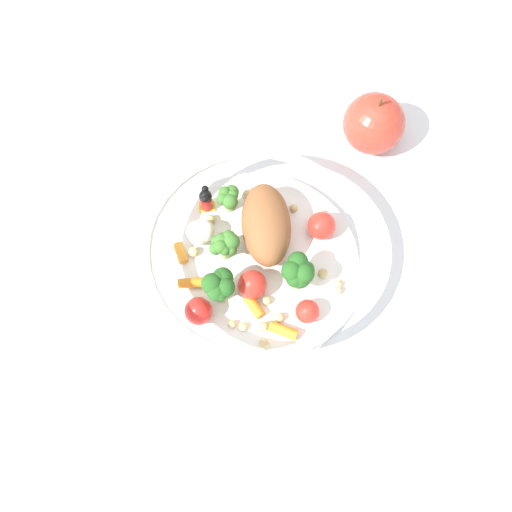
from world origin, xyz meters
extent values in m
plane|color=white|center=(0.00, 0.00, 0.00)|extent=(2.40, 2.40, 0.00)
cylinder|color=white|center=(-0.01, -0.01, 0.01)|extent=(0.23, 0.23, 0.01)
torus|color=white|center=(-0.01, -0.01, 0.06)|extent=(0.25, 0.25, 0.01)
ellipsoid|color=brown|center=(-0.04, 0.01, 0.04)|extent=(0.11, 0.07, 0.05)
cylinder|color=#7FAD5B|center=(-0.03, -0.04, 0.02)|extent=(0.01, 0.01, 0.02)
sphere|color=#386B28|center=(-0.02, -0.04, 0.05)|extent=(0.01, 0.01, 0.01)
sphere|color=#386B28|center=(-0.02, -0.04, 0.04)|extent=(0.01, 0.01, 0.01)
sphere|color=#386B28|center=(-0.03, -0.03, 0.05)|extent=(0.02, 0.02, 0.02)
sphere|color=#386B28|center=(-0.03, -0.03, 0.05)|extent=(0.02, 0.02, 0.02)
sphere|color=#386B28|center=(-0.03, -0.04, 0.04)|extent=(0.02, 0.02, 0.02)
sphere|color=#386B28|center=(-0.03, -0.05, 0.04)|extent=(0.01, 0.01, 0.01)
sphere|color=#386B28|center=(-0.02, -0.05, 0.04)|extent=(0.02, 0.02, 0.02)
sphere|color=#386B28|center=(-0.02, -0.05, 0.05)|extent=(0.02, 0.02, 0.02)
cylinder|color=#7FAD5B|center=(-0.08, -0.02, 0.02)|extent=(0.01, 0.01, 0.02)
sphere|color=#386B28|center=(-0.07, -0.02, 0.05)|extent=(0.02, 0.02, 0.02)
sphere|color=#386B28|center=(-0.08, -0.02, 0.04)|extent=(0.01, 0.01, 0.01)
sphere|color=#386B28|center=(-0.09, -0.02, 0.04)|extent=(0.02, 0.02, 0.02)
sphere|color=#386B28|center=(-0.09, -0.03, 0.04)|extent=(0.01, 0.01, 0.01)
sphere|color=#386B28|center=(-0.08, -0.03, 0.04)|extent=(0.01, 0.01, 0.01)
cylinder|color=#7FAD5B|center=(0.02, -0.06, 0.02)|extent=(0.02, 0.02, 0.03)
sphere|color=#23561E|center=(0.03, -0.06, 0.05)|extent=(0.02, 0.02, 0.02)
sphere|color=#23561E|center=(0.03, -0.05, 0.05)|extent=(0.02, 0.02, 0.02)
sphere|color=#23561E|center=(0.02, -0.05, 0.05)|extent=(0.02, 0.02, 0.02)
sphere|color=#23561E|center=(0.01, -0.05, 0.05)|extent=(0.02, 0.02, 0.02)
sphere|color=#23561E|center=(0.01, -0.06, 0.05)|extent=(0.02, 0.02, 0.02)
sphere|color=#23561E|center=(0.01, -0.06, 0.05)|extent=(0.02, 0.02, 0.02)
sphere|color=#23561E|center=(0.02, -0.06, 0.05)|extent=(0.02, 0.02, 0.02)
sphere|color=#23561E|center=(0.03, -0.06, 0.05)|extent=(0.02, 0.02, 0.02)
cylinder|color=#7FAD5B|center=(0.02, 0.03, 0.02)|extent=(0.02, 0.02, 0.02)
sphere|color=#23561E|center=(0.03, 0.03, 0.04)|extent=(0.02, 0.02, 0.02)
sphere|color=#23561E|center=(0.03, 0.03, 0.05)|extent=(0.02, 0.02, 0.02)
sphere|color=#23561E|center=(0.03, 0.04, 0.05)|extent=(0.02, 0.02, 0.02)
sphere|color=#23561E|center=(0.02, 0.03, 0.05)|extent=(0.02, 0.02, 0.02)
sphere|color=#23561E|center=(0.01, 0.03, 0.05)|extent=(0.02, 0.02, 0.02)
sphere|color=#23561E|center=(0.02, 0.02, 0.05)|extent=(0.02, 0.02, 0.02)
sphere|color=#23561E|center=(0.02, 0.02, 0.05)|extent=(0.02, 0.02, 0.02)
sphere|color=#23561E|center=(0.03, 0.02, 0.05)|extent=(0.02, 0.02, 0.02)
sphere|color=silver|center=(-0.05, -0.07, 0.03)|extent=(0.02, 0.02, 0.02)
sphere|color=silver|center=(-0.05, -0.06, 0.03)|extent=(0.03, 0.03, 0.03)
sphere|color=silver|center=(-0.06, -0.07, 0.03)|extent=(0.02, 0.02, 0.02)
sphere|color=silver|center=(-0.06, -0.07, 0.02)|extent=(0.02, 0.02, 0.02)
sphere|color=silver|center=(-0.06, -0.07, 0.03)|extent=(0.02, 0.02, 0.02)
cube|color=yellow|center=(-0.09, -0.05, 0.01)|extent=(0.02, 0.02, 0.00)
cylinder|color=red|center=(-0.09, -0.05, 0.02)|extent=(0.02, 0.02, 0.02)
sphere|color=black|center=(-0.09, -0.05, 0.04)|extent=(0.01, 0.01, 0.01)
sphere|color=black|center=(-0.10, -0.05, 0.05)|extent=(0.01, 0.01, 0.01)
sphere|color=black|center=(-0.08, -0.05, 0.05)|extent=(0.01, 0.01, 0.01)
cylinder|color=orange|center=(-0.04, -0.09, 0.02)|extent=(0.03, 0.01, 0.01)
cylinder|color=orange|center=(-0.08, 0.02, 0.02)|extent=(0.03, 0.02, 0.01)
cylinder|color=orange|center=(0.08, 0.00, 0.02)|extent=(0.03, 0.03, 0.01)
cylinder|color=orange|center=(0.00, -0.08, 0.02)|extent=(0.02, 0.04, 0.01)
cylinder|color=orange|center=(0.04, -0.02, 0.02)|extent=(0.03, 0.02, 0.01)
sphere|color=red|center=(-0.03, 0.07, 0.03)|extent=(0.03, 0.03, 0.03)
sphere|color=red|center=(0.06, 0.03, 0.02)|extent=(0.03, 0.03, 0.03)
sphere|color=red|center=(0.02, -0.02, 0.03)|extent=(0.03, 0.03, 0.03)
sphere|color=red|center=(0.04, -0.08, 0.03)|extent=(0.03, 0.03, 0.03)
sphere|color=#D1B775|center=(0.05, 0.07, 0.02)|extent=(0.01, 0.01, 0.01)
sphere|color=#D1B775|center=(-0.09, 0.00, 0.02)|extent=(0.01, 0.01, 0.01)
sphere|color=#D1B775|center=(0.04, -0.01, 0.02)|extent=(0.01, 0.01, 0.01)
sphere|color=#D1B775|center=(0.06, 0.00, 0.02)|extent=(0.01, 0.01, 0.01)
sphere|color=tan|center=(0.06, -0.05, 0.02)|extent=(0.01, 0.01, 0.01)
sphere|color=#D1B775|center=(0.04, 0.07, 0.02)|extent=(0.01, 0.01, 0.01)
sphere|color=#D1B775|center=(0.06, -0.04, 0.02)|extent=(0.01, 0.01, 0.01)
sphere|color=tan|center=(0.07, -0.02, 0.02)|extent=(0.01, 0.01, 0.01)
sphere|color=#D1B775|center=(-0.04, -0.08, 0.02)|extent=(0.01, 0.01, 0.01)
sphere|color=#D1B775|center=(-0.05, 0.08, 0.02)|extent=(0.01, 0.01, 0.01)
sphere|color=#D1B775|center=(0.09, -0.02, 0.02)|extent=(0.01, 0.01, 0.01)
sphere|color=tan|center=(0.02, 0.06, 0.02)|extent=(0.01, 0.01, 0.01)
sphere|color=#D1B775|center=(-0.06, 0.05, 0.02)|extent=(0.01, 0.01, 0.01)
sphere|color=tan|center=(-0.07, -0.05, 0.02)|extent=(0.01, 0.01, 0.01)
sphere|color=#BC3828|center=(-0.14, 0.17, 0.04)|extent=(0.07, 0.07, 0.07)
cylinder|color=brown|center=(-0.14, 0.17, 0.08)|extent=(0.00, 0.00, 0.01)
camera|label=1|loc=(0.24, -0.07, 0.68)|focal=44.55mm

